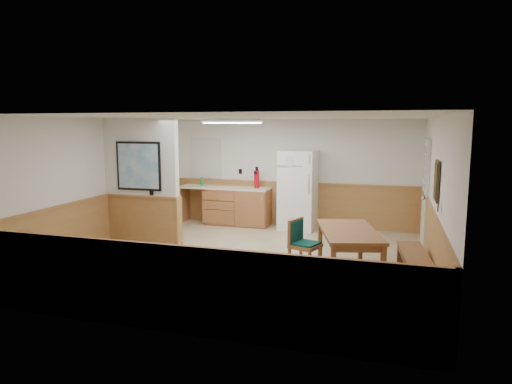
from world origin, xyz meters
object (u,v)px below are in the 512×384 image
(dining_table, at_px, (349,236))
(fire_extinguisher, at_px, (257,179))
(dining_bench, at_px, (415,261))
(refrigerator, at_px, (298,190))
(dining_chair, at_px, (301,241))
(soap_bottle, at_px, (202,181))

(dining_table, xyz_separation_m, fire_extinguisher, (-2.43, 3.10, 0.47))
(dining_bench, bearing_deg, dining_table, 170.18)
(dining_table, bearing_deg, dining_bench, -19.84)
(refrigerator, relative_size, dining_table, 1.00)
(dining_table, distance_m, dining_bench, 1.05)
(fire_extinguisher, bearing_deg, dining_chair, -80.18)
(refrigerator, bearing_deg, fire_extinguisher, 178.62)
(dining_bench, relative_size, soap_bottle, 7.90)
(dining_bench, bearing_deg, refrigerator, 122.51)
(dining_table, xyz_separation_m, soap_bottle, (-3.83, 3.12, 0.35))
(refrigerator, bearing_deg, soap_bottle, -179.27)
(dining_table, height_order, dining_bench, dining_table)
(refrigerator, height_order, dining_bench, refrigerator)
(dining_bench, xyz_separation_m, fire_extinguisher, (-3.42, 3.17, 0.77))
(dining_bench, height_order, dining_chair, dining_chair)
(soap_bottle, bearing_deg, refrigerator, -2.29)
(refrigerator, distance_m, dining_bench, 3.97)
(fire_extinguisher, bearing_deg, dining_bench, -61.69)
(refrigerator, relative_size, dining_chair, 2.12)
(soap_bottle, bearing_deg, fire_extinguisher, -0.79)
(dining_bench, distance_m, soap_bottle, 5.83)
(dining_chair, relative_size, fire_extinguisher, 1.70)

